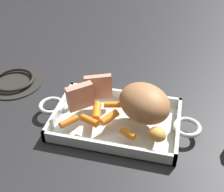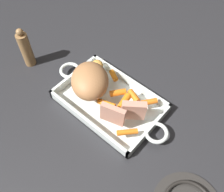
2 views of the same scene
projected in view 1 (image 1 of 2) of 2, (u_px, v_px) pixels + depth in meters
name	position (u px, v px, depth m)	size (l,w,h in m)	color
ground_plane	(116.00, 124.00, 0.81)	(2.39, 2.39, 0.00)	#232326
roasting_dish	(116.00, 120.00, 0.80)	(0.46, 0.23, 0.04)	silver
pork_roast	(144.00, 103.00, 0.76)	(0.15, 0.12, 0.09)	#A36D43
roast_slice_outer	(80.00, 97.00, 0.79)	(0.02, 0.07, 0.07)	tan
roast_slice_thick	(99.00, 87.00, 0.82)	(0.02, 0.08, 0.08)	tan
baby_carrot_northwest	(109.00, 117.00, 0.76)	(0.02, 0.02, 0.05)	orange
baby_carrot_short	(79.00, 92.00, 0.85)	(0.02, 0.02, 0.06)	orange
baby_carrot_center_right	(89.00, 121.00, 0.75)	(0.02, 0.02, 0.05)	orange
baby_carrot_southeast	(128.00, 134.00, 0.71)	(0.02, 0.02, 0.04)	orange
baby_carrot_northeast	(69.00, 122.00, 0.75)	(0.02, 0.02, 0.05)	orange
baby_carrot_center_left	(97.00, 111.00, 0.78)	(0.02, 0.02, 0.06)	orange
baby_carrot_southwest	(114.00, 105.00, 0.80)	(0.02, 0.02, 0.06)	orange
potato_corner	(157.00, 135.00, 0.70)	(0.04, 0.04, 0.03)	gold
stove_burner_rear	(14.00, 81.00, 0.96)	(0.19, 0.19, 0.02)	#282623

